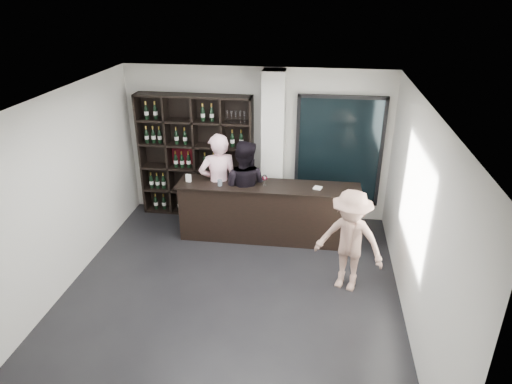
% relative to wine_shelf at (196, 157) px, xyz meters
% --- Properties ---
extents(floor, '(5.00, 5.50, 0.01)m').
position_rel_wine_shelf_xyz_m(floor, '(1.15, -2.57, -1.20)').
color(floor, black).
rests_on(floor, ground).
extents(wine_shelf, '(2.20, 0.35, 2.40)m').
position_rel_wine_shelf_xyz_m(wine_shelf, '(0.00, 0.00, 0.00)').
color(wine_shelf, black).
rests_on(wine_shelf, floor).
extents(structural_column, '(0.40, 0.40, 2.90)m').
position_rel_wine_shelf_xyz_m(structural_column, '(1.50, -0.10, 0.25)').
color(structural_column, silver).
rests_on(structural_column, floor).
extents(glass_panel, '(1.60, 0.08, 2.10)m').
position_rel_wine_shelf_xyz_m(glass_panel, '(2.70, 0.12, 0.20)').
color(glass_panel, black).
rests_on(glass_panel, floor).
extents(tasting_counter, '(3.19, 0.66, 1.05)m').
position_rel_wine_shelf_xyz_m(tasting_counter, '(1.50, -0.82, -0.67)').
color(tasting_counter, black).
rests_on(tasting_counter, floor).
extents(taster_pink, '(0.82, 0.69, 1.91)m').
position_rel_wine_shelf_xyz_m(taster_pink, '(0.60, -0.72, -0.24)').
color(taster_pink, '#FFC2D1').
rests_on(taster_pink, floor).
extents(taster_black, '(0.97, 0.81, 1.81)m').
position_rel_wine_shelf_xyz_m(taster_black, '(1.05, -0.72, -0.30)').
color(taster_black, black).
rests_on(taster_black, floor).
extents(customer, '(1.18, 0.92, 1.61)m').
position_rel_wine_shelf_xyz_m(customer, '(2.86, -2.10, -0.39)').
color(customer, tan).
rests_on(customer, floor).
extents(wine_glass, '(0.12, 0.12, 0.22)m').
position_rel_wine_shelf_xyz_m(wine_glass, '(1.43, -0.83, -0.04)').
color(wine_glass, white).
rests_on(wine_glass, tasting_counter).
extents(spit_cup, '(0.09, 0.09, 0.11)m').
position_rel_wine_shelf_xyz_m(spit_cup, '(0.67, -0.95, -0.10)').
color(spit_cup, '#AEC3DA').
rests_on(spit_cup, tasting_counter).
extents(napkin_stack, '(0.16, 0.16, 0.02)m').
position_rel_wine_shelf_xyz_m(napkin_stack, '(2.35, -0.83, -0.14)').
color(napkin_stack, white).
rests_on(napkin_stack, tasting_counter).
extents(card_stand, '(0.10, 0.07, 0.14)m').
position_rel_wine_shelf_xyz_m(card_stand, '(0.09, -0.86, -0.08)').
color(card_stand, white).
rests_on(card_stand, tasting_counter).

